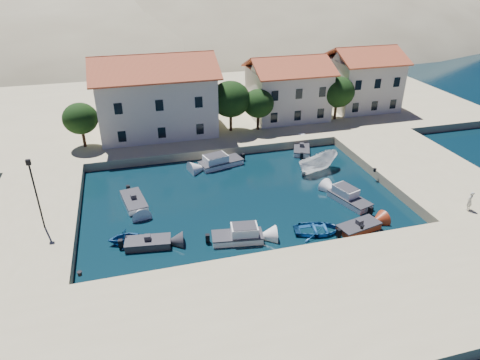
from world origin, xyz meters
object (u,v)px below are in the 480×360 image
at_px(building_left, 156,93).
at_px(lamppost, 35,188).
at_px(pedestrian, 470,201).
at_px(building_mid, 288,87).
at_px(rowboat_south, 318,232).
at_px(cabin_cruiser_south, 237,236).
at_px(boat_east, 317,171).
at_px(cabin_cruiser_east, 350,198).
at_px(building_right, 363,77).

distance_m(building_left, lamppost, 23.10).
height_order(lamppost, pedestrian, lamppost).
height_order(building_mid, rowboat_south, building_mid).
bearing_deg(cabin_cruiser_south, lamppost, 171.24).
bearing_deg(building_mid, rowboat_south, -104.93).
distance_m(building_left, boat_east, 22.25).
relative_size(cabin_cruiser_south, boat_east, 0.84).
distance_m(cabin_cruiser_south, boat_east, 15.76).
bearing_deg(cabin_cruiser_south, cabin_cruiser_east, 23.01).
xyz_separation_m(building_mid, cabin_cruiser_south, (-14.07, -25.74, -4.75)).
bearing_deg(cabin_cruiser_south, building_left, 107.34).
xyz_separation_m(building_right, cabin_cruiser_east, (-14.05, -23.59, -5.00)).
xyz_separation_m(building_left, building_right, (30.00, 2.00, -0.46)).
height_order(lamppost, cabin_cruiser_east, lamppost).
height_order(building_left, lamppost, building_left).
relative_size(building_left, cabin_cruiser_east, 3.08).
distance_m(building_mid, cabin_cruiser_south, 29.71).
relative_size(building_right, cabin_cruiser_south, 2.12).
xyz_separation_m(building_left, lamppost, (-11.50, -20.00, -1.18)).
relative_size(building_left, rowboat_south, 3.47).
bearing_deg(cabin_cruiser_east, cabin_cruiser_south, 86.86).
height_order(cabin_cruiser_east, boat_east, cabin_cruiser_east).
bearing_deg(lamppost, cabin_cruiser_south, -17.07).
relative_size(building_mid, boat_east, 1.98).
bearing_deg(lamppost, rowboat_south, -13.43).
bearing_deg(building_right, boat_east, -130.72).
bearing_deg(building_right, rowboat_south, -124.82).
xyz_separation_m(building_mid, cabin_cruiser_east, (-2.05, -22.59, -4.75)).
distance_m(lamppost, boat_east, 28.31).
relative_size(lamppost, cabin_cruiser_south, 1.40).
height_order(building_right, boat_east, building_right).
distance_m(building_mid, building_right, 12.04).
relative_size(lamppost, cabin_cruiser_east, 1.30).
bearing_deg(building_mid, cabin_cruiser_east, -95.19).
relative_size(cabin_cruiser_east, boat_east, 0.90).
bearing_deg(cabin_cruiser_south, building_mid, 69.65).
bearing_deg(cabin_cruiser_east, rowboat_south, 109.37).
xyz_separation_m(building_left, boat_east, (15.85, -14.44, -5.94)).
bearing_deg(rowboat_south, cabin_cruiser_east, -42.21).
height_order(rowboat_south, cabin_cruiser_east, cabin_cruiser_east).
xyz_separation_m(cabin_cruiser_south, cabin_cruiser_east, (12.02, 3.15, 0.00)).
relative_size(building_left, boat_east, 2.77).
bearing_deg(building_right, pedestrian, -100.46).
xyz_separation_m(building_right, pedestrian, (-5.34, -28.96, -3.58)).
xyz_separation_m(rowboat_south, boat_east, (4.88, 10.93, 0.00)).
distance_m(building_left, cabin_cruiser_east, 27.39).
height_order(building_left, building_mid, building_left).
distance_m(building_right, rowboat_south, 33.78).
relative_size(cabin_cruiser_east, pedestrian, 2.67).
xyz_separation_m(boat_east, pedestrian, (8.81, -12.52, 1.89)).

